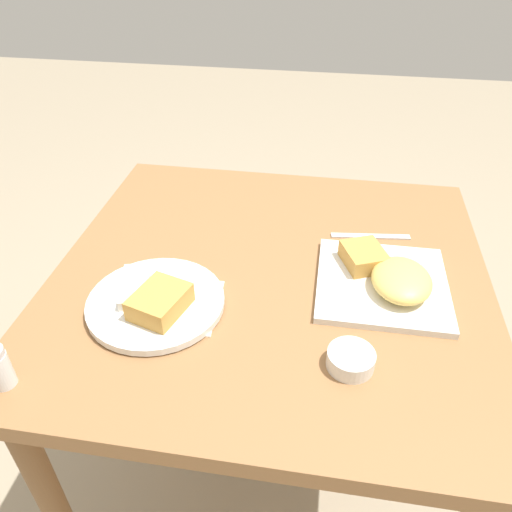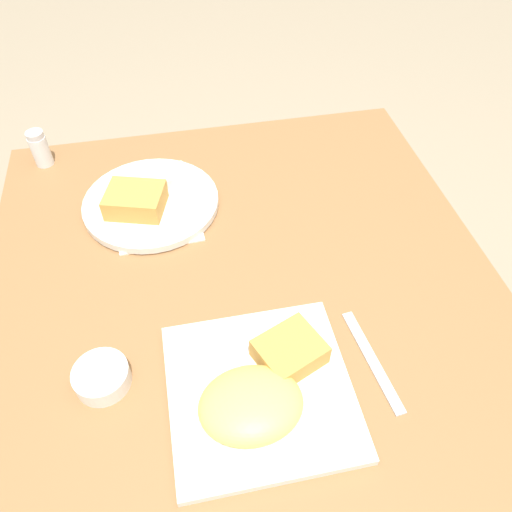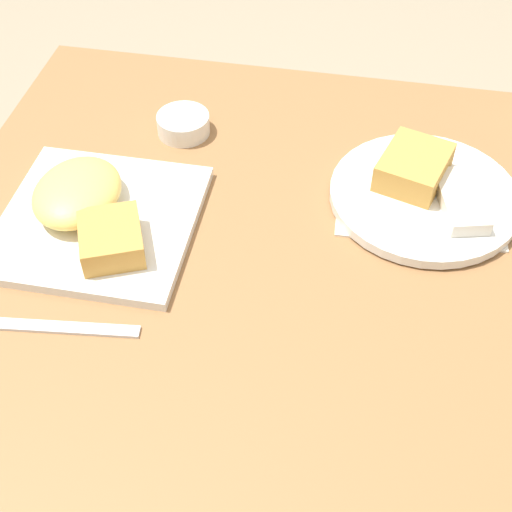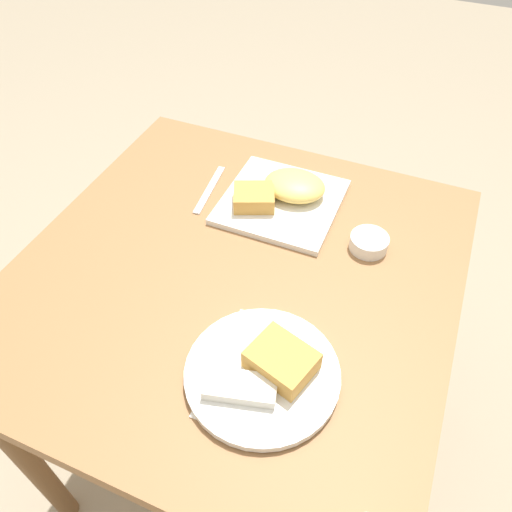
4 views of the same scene
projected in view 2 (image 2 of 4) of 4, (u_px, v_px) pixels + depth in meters
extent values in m
plane|color=gray|center=(247.00, 449.00, 1.42)|extent=(8.00, 8.00, 0.00)
cube|color=olive|center=(242.00, 279.00, 0.86)|extent=(0.85, 0.88, 0.04)
cylinder|color=brown|center=(87.00, 285.00, 1.35)|extent=(0.05, 0.05, 0.74)
cylinder|color=brown|center=(345.00, 247.00, 1.44)|extent=(0.05, 0.05, 0.74)
cube|color=silver|center=(156.00, 207.00, 0.95)|extent=(0.16, 0.23, 0.00)
cube|color=white|center=(260.00, 391.00, 0.69)|extent=(0.25, 0.25, 0.01)
ellipsoid|color=#EAC660|center=(251.00, 405.00, 0.64)|extent=(0.14, 0.11, 0.04)
cube|color=gold|center=(290.00, 352.00, 0.70)|extent=(0.11, 0.10, 0.04)
cylinder|color=white|center=(151.00, 203.00, 0.95)|extent=(0.26, 0.26, 0.01)
cube|color=gold|center=(135.00, 200.00, 0.91)|extent=(0.12, 0.11, 0.04)
cube|color=silver|center=(158.00, 180.00, 0.97)|extent=(0.12, 0.08, 0.02)
cylinder|color=white|center=(102.00, 377.00, 0.69)|extent=(0.08, 0.08, 0.03)
cylinder|color=beige|center=(100.00, 372.00, 0.69)|extent=(0.06, 0.06, 0.00)
cylinder|color=white|center=(41.00, 151.00, 1.02)|extent=(0.04, 0.04, 0.06)
cylinder|color=white|center=(43.00, 156.00, 1.03)|extent=(0.03, 0.03, 0.04)
cylinder|color=silver|center=(35.00, 135.00, 0.99)|extent=(0.03, 0.03, 0.01)
cube|color=silver|center=(372.00, 360.00, 0.73)|extent=(0.04, 0.18, 0.00)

